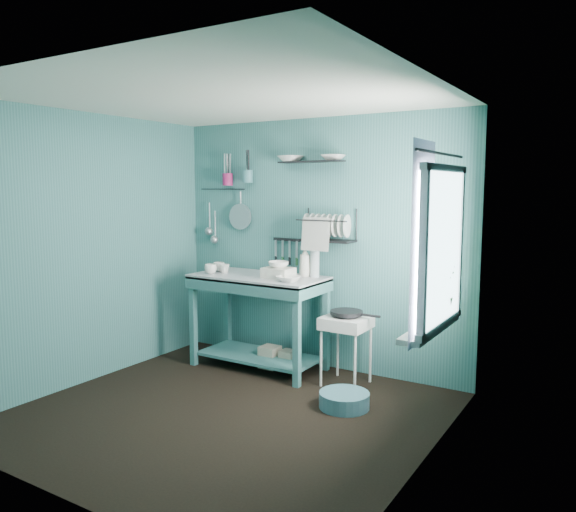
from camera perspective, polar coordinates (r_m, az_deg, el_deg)
The scene contains 36 objects.
floor at distance 4.74m, azimuth -6.15°, elevation -15.63°, with size 3.20×3.20×0.00m, color black.
ceiling at distance 4.43m, azimuth -6.59°, elevation 15.80°, with size 3.20×3.20×0.00m, color silver.
wall_back at distance 5.66m, azimuth 3.02°, elevation 1.22°, with size 3.20×3.20×0.00m, color #346B6B.
wall_front at distance 3.37m, azimuth -22.27°, elevation -3.25°, with size 3.20×3.20×0.00m, color #346B6B.
wall_left at distance 5.54m, azimuth -19.53°, elevation 0.69°, with size 3.00×3.00×0.00m, color #346B6B.
wall_right at distance 3.66m, azimuth 13.82°, elevation -2.16°, with size 3.00×3.00×0.00m, color #346B6B.
work_counter at distance 5.70m, azimuth -2.99°, elevation -6.69°, with size 1.33×0.67×0.94m, color #316767.
mug_left at distance 5.76m, azimuth -7.87°, elevation -1.32°, with size 0.12×0.12×0.10m, color silver.
mug_mid at distance 5.77m, azimuth -6.47°, elevation -1.30°, with size 0.10×0.10×0.09m, color silver.
mug_right at distance 5.89m, azimuth -7.03°, elevation -1.12°, with size 0.12×0.12×0.10m, color silver.
wash_tub at distance 5.44m, azimuth -0.98°, elevation -1.72°, with size 0.28×0.22×0.10m, color beige.
tub_bowl at distance 5.43m, azimuth -0.98°, elevation -0.88°, with size 0.20×0.20×0.06m, color silver.
soap_bottle at distance 5.53m, azimuth 1.73°, elevation -0.55°, with size 0.12×0.12×0.30m, color beige.
water_bottle at distance 5.50m, azimuth 2.74°, elevation -0.69°, with size 0.09×0.09×0.28m, color #AFBEC3.
counter_bowl at distance 5.23m, azimuth 0.10°, elevation -2.33°, with size 0.22×0.22×0.05m, color silver.
hotplate_stand at distance 5.28m, azimuth 5.91°, elevation -9.53°, with size 0.40×0.40×0.64m, color silver.
frying_pan at distance 5.19m, azimuth 5.96°, elevation -5.73°, with size 0.30×0.30×0.04m, color black.
knife_strip at distance 5.81m, azimuth -0.14°, elevation 1.68°, with size 0.32×0.02×0.03m, color black.
dish_rack at distance 5.45m, azimuth 3.94°, elevation 3.14°, with size 0.55×0.24×0.32m, color black.
upper_shelf at distance 5.56m, azimuth 2.33°, elevation 9.55°, with size 0.70×0.18×0.01m, color black.
shelf_bowl_left at distance 5.68m, azimuth 0.26°, elevation 9.27°, with size 0.23×0.23×0.06m, color silver.
shelf_bowl_right at distance 5.45m, azimuth 4.61°, elevation 9.32°, with size 0.22×0.22×0.05m, color silver.
utensil_cup_magenta at distance 6.15m, azimuth -6.16°, elevation 7.74°, with size 0.11×0.11×0.13m, color #961B52.
utensil_cup_teal at distance 5.99m, azimuth -4.11°, elevation 8.07°, with size 0.11×0.11×0.13m, color teal.
colander at distance 6.10m, azimuth -4.88°, elevation 4.01°, with size 0.28×0.28×0.03m, color #A7AAB0.
ladle_outer at distance 6.37m, azimuth -7.97°, elevation 4.04°, with size 0.01×0.01×0.30m, color #A7AAB0.
ladle_inner at distance 6.33m, azimuth -7.41°, elevation 3.21°, with size 0.01×0.01×0.30m, color #A7AAB0.
hook_rail at distance 6.26m, azimuth -6.66°, elevation 6.77°, with size 0.01×0.01×0.60m, color black.
window_glass at distance 4.07m, azimuth 15.63°, elevation 0.83°, with size 1.10×1.10×0.00m, color white.
windowsill at distance 4.20m, azimuth 14.24°, elevation -7.14°, with size 0.16×0.95×0.04m, color silver.
curtain at distance 3.80m, azimuth 13.46°, elevation 1.23°, with size 1.35×1.35×0.00m, color silver.
curtain_rod at distance 4.07m, azimuth 15.32°, elevation 10.00°, with size 0.02×0.02×1.05m, color black.
potted_plant at distance 4.36m, azimuth 14.89°, elevation -3.43°, with size 0.24×0.24×0.44m, color #2F6729.
storage_tin_large at distance 5.78m, azimuth -1.86°, elevation -10.21°, with size 0.18×0.18×0.22m, color gray.
storage_tin_small at distance 5.70m, azimuth 0.02°, elevation -10.55°, with size 0.15×0.15×0.20m, color gray.
floor_basin at distance 4.83m, azimuth 5.74°, elevation -14.35°, with size 0.42×0.42×0.13m, color #427382.
Camera 1 is at (2.70, -3.44, 1.82)m, focal length 35.00 mm.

